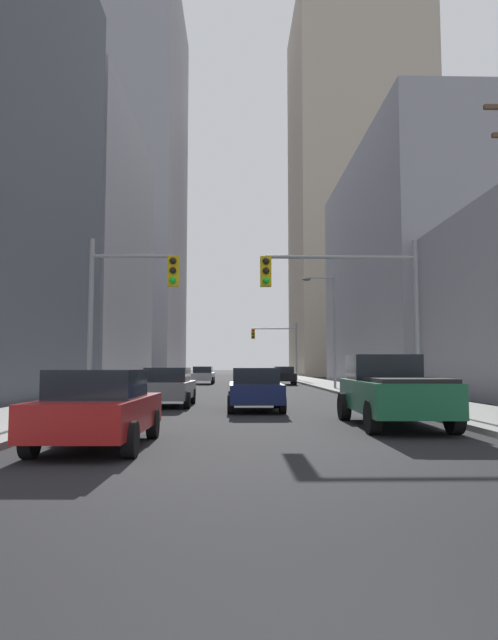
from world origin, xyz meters
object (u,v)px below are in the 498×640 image
pickup_truck_green (391,391)px  sedan_black (283,375)px  traffic_signal_near_left (129,296)px  sedan_grey (168,387)px  traffic_signal_near_right (347,293)px  sedan_silver (203,375)px  traffic_signal_far_right (276,341)px  sedan_navy (255,389)px  sedan_red (99,408)px

pickup_truck_green → sedan_black: bearing=90.1°
pickup_truck_green → traffic_signal_near_left: 9.54m
sedan_grey → sedan_black: bearing=75.2°
traffic_signal_near_right → pickup_truck_green: bearing=-86.7°
sedan_black → sedan_silver: bearing=165.2°
traffic_signal_near_left → pickup_truck_green: bearing=-29.6°
sedan_black → traffic_signal_far_right: size_ratio=0.70×
sedan_navy → traffic_signal_near_left: bearing=-170.7°
pickup_truck_green → traffic_signal_near_left: (-7.86, 4.46, 3.08)m
pickup_truck_green → sedan_red: 7.84m
sedan_navy → sedan_grey: 4.05m
pickup_truck_green → sedan_silver: (-6.95, 34.78, -0.16)m
sedan_navy → traffic_signal_far_right: (3.56, 38.04, 3.32)m
pickup_truck_green → sedan_black: 32.96m
traffic_signal_near_right → traffic_signal_far_right: 38.77m
sedan_red → traffic_signal_far_right: (6.96, 47.04, 3.32)m
sedan_red → traffic_signal_near_left: 8.95m
sedan_red → traffic_signal_near_left: traffic_signal_near_left is taller
sedan_red → traffic_signal_near_left: bearing=97.0°
pickup_truck_green → traffic_signal_far_right: bearing=89.8°
pickup_truck_green → sedan_red: bearing=-150.8°
sedan_silver → sedan_black: bearing=-14.8°
sedan_black → traffic_signal_far_right: (0.18, 10.26, 3.32)m
sedan_navy → traffic_signal_near_right: (3.19, -0.72, 3.35)m
sedan_red → sedan_grey: (0.04, 11.26, 0.00)m
traffic_signal_far_right → sedan_silver: bearing=-130.0°
sedan_red → traffic_signal_far_right: 47.67m
pickup_truck_green → sedan_grey: 10.08m
traffic_signal_near_right → traffic_signal_far_right: same height
traffic_signal_near_right → traffic_signal_near_left: bearing=-180.0°
sedan_silver → traffic_signal_near_right: traffic_signal_near_right is taller
sedan_grey → sedan_black: same height
pickup_truck_green → sedan_black: (-0.07, 32.96, -0.16)m
traffic_signal_far_right → sedan_red: bearing=-98.4°
sedan_black → traffic_signal_near_right: (-0.19, -28.51, 3.35)m
pickup_truck_green → sedan_silver: pickup_truck_green is taller
sedan_red → traffic_signal_near_right: size_ratio=0.71×
sedan_red → sedan_grey: size_ratio=1.00×
sedan_red → pickup_truck_green: bearing=29.2°
sedan_silver → traffic_signal_near_left: bearing=-91.7°
traffic_signal_near_left → traffic_signal_near_right: same height
sedan_black → pickup_truck_green: bearing=-89.9°
sedan_navy → traffic_signal_near_left: size_ratio=0.70×
sedan_black → sedan_silver: size_ratio=0.99×
pickup_truck_green → sedan_navy: pickup_truck_green is taller
sedan_red → traffic_signal_far_right: bearing=81.6°
traffic_signal_far_right → sedan_grey: bearing=-100.9°
sedan_navy → sedan_black: bearing=83.1°
sedan_silver → traffic_signal_far_right: traffic_signal_far_right is taller
pickup_truck_green → traffic_signal_near_left: traffic_signal_near_left is taller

